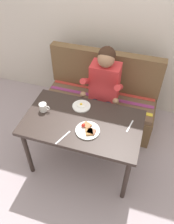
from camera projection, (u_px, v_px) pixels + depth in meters
ground_plane at (83, 162)px, 2.85m from camera, size 8.00×8.00×0.00m
back_wall at (115, 16)px, 2.81m from camera, size 4.40×0.10×2.60m
table at (83, 127)px, 2.40m from camera, size 1.20×0.70×0.73m
couch at (101, 102)px, 3.14m from camera, size 1.44×0.56×1.00m
person at (103, 87)px, 2.72m from camera, size 0.45×0.61×1.21m
plate_breakfast at (88, 130)px, 2.24m from camera, size 0.24×0.24×0.05m
plate_eggs at (81, 106)px, 2.49m from camera, size 0.20×0.20×0.04m
coffee_mug at (43, 107)px, 2.42m from camera, size 0.12×0.08×0.09m
fork at (130, 126)px, 2.29m from camera, size 0.05×0.17×0.00m
knife at (63, 137)px, 2.19m from camera, size 0.09×0.19×0.00m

